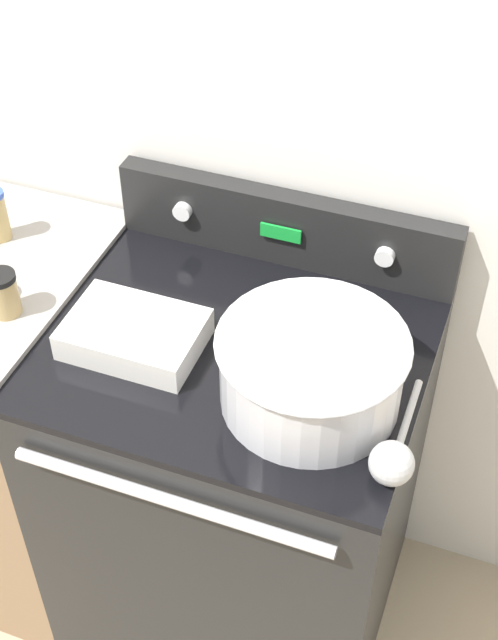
{
  "coord_description": "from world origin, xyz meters",
  "views": [
    {
      "loc": [
        0.46,
        -0.85,
        2.16
      ],
      "look_at": [
        0.02,
        0.33,
        0.99
      ],
      "focal_mm": 50.0,
      "sensor_mm": 36.0,
      "label": 1
    }
  ],
  "objects": [
    {
      "name": "kitchen_wall",
      "position": [
        0.0,
        0.67,
        1.25
      ],
      "size": [
        8.0,
        0.05,
        2.5
      ],
      "color": "silver",
      "rests_on": "ground_plane"
    },
    {
      "name": "stove_range",
      "position": [
        0.0,
        0.32,
        0.47
      ],
      "size": [
        0.75,
        0.66,
        0.93
      ],
      "color": "black",
      "rests_on": "ground_plane"
    },
    {
      "name": "control_panel",
      "position": [
        0.0,
        0.61,
        1.01
      ],
      "size": [
        0.75,
        0.07,
        0.17
      ],
      "color": "black",
      "rests_on": "stove_range"
    },
    {
      "name": "mixing_bowl",
      "position": [
        0.18,
        0.23,
        1.02
      ],
      "size": [
        0.35,
        0.35,
        0.15
      ],
      "color": "silver",
      "rests_on": "stove_range"
    },
    {
      "name": "casserole_dish",
      "position": [
        -0.19,
        0.25,
        0.97
      ],
      "size": [
        0.26,
        0.18,
        0.06
      ],
      "color": "silver",
      "rests_on": "stove_range"
    },
    {
      "name": "ladle",
      "position": [
        0.36,
        0.12,
        0.97
      ],
      "size": [
        0.08,
        0.27,
        0.08
      ],
      "color": "#B7B7B7",
      "rests_on": "stove_range"
    },
    {
      "name": "spice_jar_black_cap",
      "position": [
        -0.47,
        0.23,
        0.99
      ],
      "size": [
        0.06,
        0.06,
        0.1
      ],
      "color": "tan",
      "rests_on": "side_counter"
    }
  ]
}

